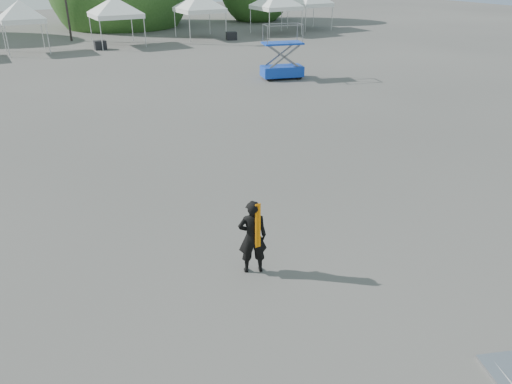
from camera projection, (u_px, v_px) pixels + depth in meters
ground at (213, 234)px, 11.53m from camera, size 120.00×120.00×0.00m
tent_e at (19, 4)px, 32.11m from camera, size 3.76×3.76×3.88m
tent_f at (114, 1)px, 34.80m from camera, size 4.61×4.61×3.88m
man at (253, 237)px, 9.85m from camera, size 0.67×0.56×1.58m
scissor_lift at (282, 52)px, 25.69m from camera, size 2.32×1.57×2.74m
crate_mid at (100, 45)px, 34.40m from camera, size 0.79×0.62×0.60m
crate_east at (231, 36)px, 38.45m from camera, size 0.89×0.77×0.60m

